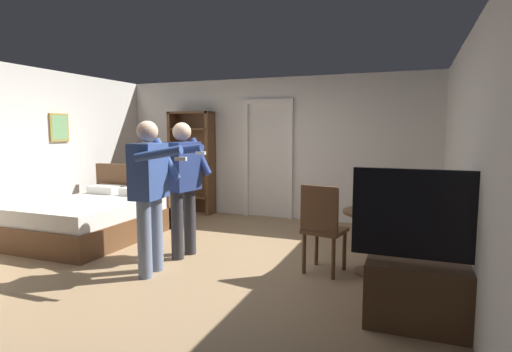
{
  "coord_description": "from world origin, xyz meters",
  "views": [
    {
      "loc": [
        2.39,
        -4.28,
        1.57
      ],
      "look_at": [
        0.68,
        0.18,
        1.04
      ],
      "focal_mm": 28.55,
      "sensor_mm": 36.0,
      "label": 1
    }
  ],
  "objects": [
    {
      "name": "wall_back",
      "position": [
        0.0,
        2.71,
        1.25
      ],
      "size": [
        5.97,
        0.12,
        2.5
      ],
      "primitive_type": "cube",
      "color": "silver",
      "rests_on": "ground_plane"
    },
    {
      "name": "person_striped_shirt",
      "position": [
        -0.22,
        0.03,
        0.97
      ],
      "size": [
        0.67,
        0.66,
        1.67
      ],
      "color": "#333338",
      "rests_on": "ground_plane"
    },
    {
      "name": "doorway_frame",
      "position": [
        -0.03,
        2.63,
        1.22
      ],
      "size": [
        0.93,
        0.08,
        2.13
      ],
      "color": "white",
      "rests_on": "ground_plane"
    },
    {
      "name": "side_table",
      "position": [
        2.04,
        0.25,
        0.48
      ],
      "size": [
        0.69,
        0.69,
        0.7
      ],
      "color": "brown",
      "rests_on": "ground_plane"
    },
    {
      "name": "tv_flatscreen",
      "position": [
        2.56,
        -0.92,
        0.39
      ],
      "size": [
        1.21,
        0.4,
        1.28
      ],
      "color": "#4C331E",
      "rests_on": "ground_plane"
    },
    {
      "name": "laptop",
      "position": [
        2.02,
        0.2,
        0.75
      ],
      "size": [
        0.34,
        0.35,
        0.15
      ],
      "color": "black",
      "rests_on": "side_table"
    },
    {
      "name": "wall_right",
      "position": [
        2.92,
        0.0,
        1.25
      ],
      "size": [
        0.12,
        5.55,
        2.5
      ],
      "primitive_type": "cube",
      "color": "silver",
      "rests_on": "ground_plane"
    },
    {
      "name": "bookshelf",
      "position": [
        -1.5,
        2.49,
        1.04
      ],
      "size": [
        0.85,
        0.32,
        1.92
      ],
      "color": "brown",
      "rests_on": "ground_plane"
    },
    {
      "name": "bed",
      "position": [
        -1.88,
        0.32,
        0.3
      ],
      "size": [
        1.43,
        1.95,
        1.02
      ],
      "color": "brown",
      "rests_on": "ground_plane"
    },
    {
      "name": "bottle_on_table",
      "position": [
        2.18,
        0.17,
        0.8
      ],
      "size": [
        0.06,
        0.06,
        0.22
      ],
      "color": "#29430F",
      "rests_on": "side_table"
    },
    {
      "name": "ground_plane",
      "position": [
        0.0,
        0.0,
        0.0
      ],
      "size": [
        6.3,
        6.3,
        0.0
      ],
      "primitive_type": "plane",
      "color": "#997A56"
    },
    {
      "name": "person_blue_shirt",
      "position": [
        -0.23,
        -0.64,
        0.97
      ],
      "size": [
        0.75,
        0.6,
        1.68
      ],
      "color": "slate",
      "rests_on": "ground_plane"
    },
    {
      "name": "wall_left",
      "position": [
        -2.92,
        0.0,
        1.25
      ],
      "size": [
        0.15,
        5.55,
        2.5
      ],
      "color": "silver",
      "rests_on": "ground_plane"
    },
    {
      "name": "suitcase_dark",
      "position": [
        -1.53,
        1.27,
        0.15
      ],
      "size": [
        0.64,
        0.47,
        0.3
      ],
      "primitive_type": "cube",
      "rotation": [
        0.0,
        0.0,
        -0.18
      ],
      "color": "#1E2D38",
      "rests_on": "ground_plane"
    },
    {
      "name": "wooden_chair",
      "position": [
        1.51,
        0.03,
        0.54
      ],
      "size": [
        0.49,
        0.49,
        0.99
      ],
      "color": "brown",
      "rests_on": "ground_plane"
    }
  ]
}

